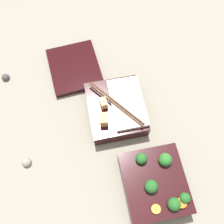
# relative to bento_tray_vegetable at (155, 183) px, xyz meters

# --- Properties ---
(ground_plane) EXTENTS (3.00, 3.00, 0.00)m
(ground_plane) POSITION_rel_bento_tray_vegetable_xyz_m (0.10, 0.03, -0.03)
(ground_plane) COLOR gray
(bento_tray_vegetable) EXTENTS (0.18, 0.15, 0.07)m
(bento_tray_vegetable) POSITION_rel_bento_tray_vegetable_xyz_m (0.00, 0.00, 0.00)
(bento_tray_vegetable) COLOR black
(bento_tray_vegetable) RESTS_ON ground_plane
(bento_tray_rice) EXTENTS (0.18, 0.15, 0.08)m
(bento_tray_rice) POSITION_rel_bento_tray_vegetable_xyz_m (0.22, 0.05, 0.00)
(bento_tray_rice) COLOR black
(bento_tray_rice) RESTS_ON ground_plane
(bento_lid) EXTENTS (0.18, 0.16, 0.02)m
(bento_lid) POSITION_rel_bento_tray_vegetable_xyz_m (0.39, 0.15, -0.02)
(bento_lid) COLOR black
(bento_lid) RESTS_ON ground_plane
(pebble_0) EXTENTS (0.02, 0.02, 0.02)m
(pebble_0) POSITION_rel_bento_tray_vegetable_xyz_m (0.40, 0.37, -0.02)
(pebble_0) COLOR #474442
(pebble_0) RESTS_ON ground_plane
(pebble_1) EXTENTS (0.02, 0.02, 0.02)m
(pebble_1) POSITION_rel_bento_tray_vegetable_xyz_m (0.12, 0.32, -0.02)
(pebble_1) COLOR gray
(pebble_1) RESTS_ON ground_plane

